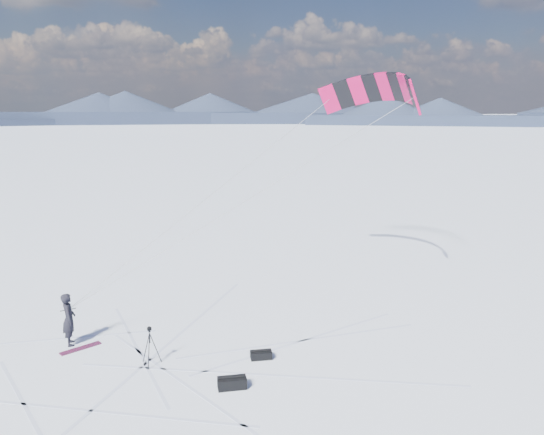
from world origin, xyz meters
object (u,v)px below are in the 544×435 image
object	(u,v)px
snowboard	(81,348)
gear_bag_a	(232,383)
tripod	(150,340)
gear_bag_b	(261,355)
snowkiter	(71,344)

from	to	relation	value
snowboard	gear_bag_a	xyz separation A→B (m)	(4.56, -4.31, 0.16)
gear_bag_a	tripod	bearing A→B (deg)	140.45
tripod	gear_bag_b	distance (m)	3.80
snowkiter	gear_bag_b	size ratio (longest dim) A/B	2.51
gear_bag_a	gear_bag_b	distance (m)	2.14
gear_bag_b	snowkiter	bearing A→B (deg)	161.08
snowkiter	tripod	distance (m)	3.73
snowkiter	tripod	bearing A→B (deg)	-137.05
snowboard	tripod	xyz separation A→B (m)	(2.31, -1.96, 0.84)
gear_bag_a	gear_bag_b	size ratio (longest dim) A/B	1.20
snowkiter	gear_bag_b	distance (m)	7.09
snowkiter	snowboard	bearing A→B (deg)	-149.43
snowkiter	snowboard	xyz separation A→B (m)	(0.35, -0.51, 0.02)
snowboard	gear_bag_b	world-z (taller)	gear_bag_b
snowkiter	gear_bag_a	size ratio (longest dim) A/B	2.10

